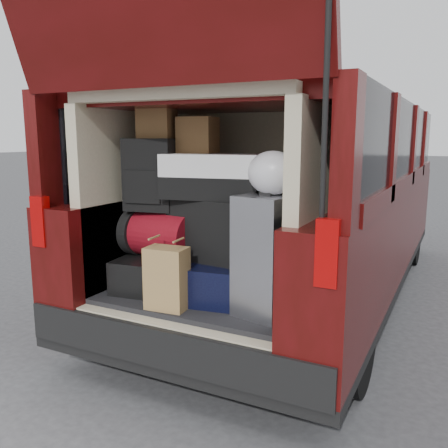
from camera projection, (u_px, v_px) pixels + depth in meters
The scene contains 14 objects.
ground at pixel (196, 388), 2.90m from camera, with size 80.00×80.00×0.00m, color #39393B.
minivan at pixel (296, 203), 4.36m from camera, with size 1.90×5.35×2.77m.
load_floor at pixel (217, 330), 3.09m from camera, with size 1.24×1.05×0.55m, color black.
black_hardshell at pixel (155, 271), 3.07m from camera, with size 0.38×0.52×0.21m, color black.
navy_hardshell at pixel (213, 279), 2.89m from camera, with size 0.42×0.51×0.22m, color black.
silver_roller at pixel (274, 253), 2.62m from camera, with size 0.27×0.44×0.66m, color silver.
kraft_bag at pixel (167, 278), 2.67m from camera, with size 0.23×0.15×0.36m, color #A9844C.
red_duffel at pixel (162, 234), 3.00m from camera, with size 0.46×0.30×0.30m, color maroon.
black_soft_case at pixel (216, 229), 2.88m from camera, with size 0.52×0.31×0.38m, color black.
backpack at pixel (151, 175), 2.94m from camera, with size 0.31×0.19×0.45m, color black.
twotone_duffel at pixel (214, 176), 2.82m from camera, with size 0.59×0.30×0.26m, color silver.
grocery_sack_lower at pixel (157, 123), 2.92m from camera, with size 0.21×0.17×0.19m, color brown.
grocery_sack_upper at pixel (198, 135), 2.91m from camera, with size 0.22×0.18×0.22m, color brown.
plastic_bag_right at pixel (273, 173), 2.50m from camera, with size 0.27×0.25×0.23m, color silver.
Camera 1 is at (1.36, -2.30, 1.51)m, focal length 38.00 mm.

